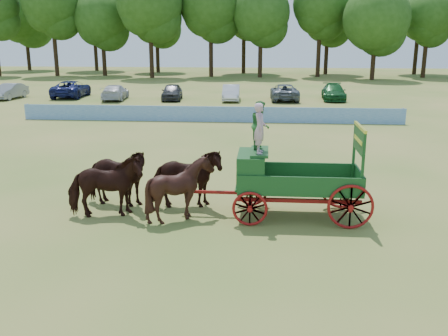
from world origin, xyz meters
TOP-DOWN VIEW (x-y plane):
  - ground at (0.00, 0.00)m, footprint 160.00×160.00m
  - horse_lead_left at (-2.19, -0.69)m, footprint 2.59×1.64m
  - horse_lead_right at (-2.19, 0.41)m, footprint 2.53×1.43m
  - horse_wheel_left at (0.21, -0.69)m, footprint 2.07×1.90m
  - horse_wheel_right at (0.21, 0.41)m, footprint 2.54×1.47m
  - farm_dray at (3.17, -0.12)m, footprint 5.99×2.00m
  - sponsor_banner at (-1.00, 18.00)m, footprint 26.00×0.08m
  - parked_cars at (-7.92, 30.26)m, footprint 36.97×7.05m
  - treeline at (-4.26, 59.99)m, footprint 93.17×24.08m

SIDE VIEW (x-z plane):
  - ground at x=0.00m, z-range 0.00..0.00m
  - sponsor_banner at x=-1.00m, z-range 0.00..1.05m
  - parked_cars at x=-7.92m, z-range -0.05..1.52m
  - horse_lead_left at x=-2.19m, z-range 0.00..2.02m
  - horse_lead_right at x=-2.19m, z-range 0.00..2.02m
  - horse_wheel_right at x=0.21m, z-range 0.00..2.02m
  - horse_wheel_left at x=0.21m, z-range 0.00..2.03m
  - farm_dray at x=3.17m, z-range -0.23..3.46m
  - treeline at x=-4.26m, z-range 1.84..17.28m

